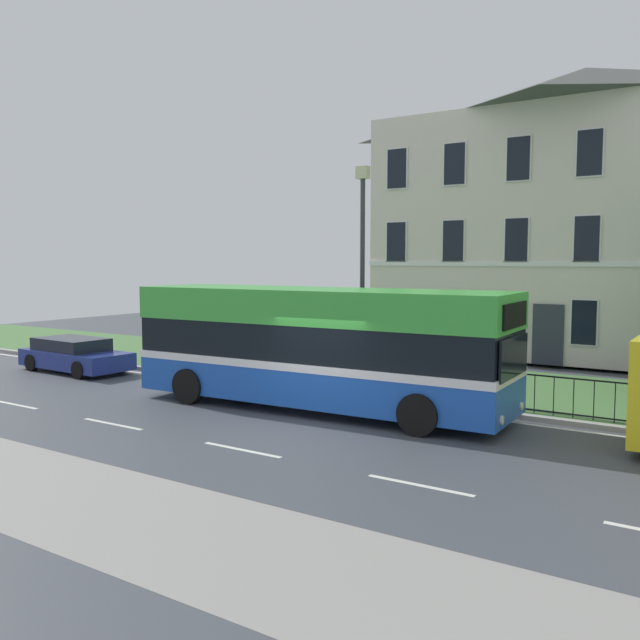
% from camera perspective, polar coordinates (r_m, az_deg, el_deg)
% --- Properties ---
extents(ground_plane, '(60.00, 56.00, 0.18)m').
position_cam_1_polar(ground_plane, '(16.74, 0.41, -8.45)').
color(ground_plane, '#3F444B').
extents(georgian_townhouse, '(15.01, 9.16, 11.49)m').
position_cam_1_polar(georgian_townhouse, '(30.08, 21.09, 8.53)').
color(georgian_townhouse, beige).
rests_on(georgian_townhouse, ground_plane).
extents(iron_verge_railing, '(14.84, 0.04, 0.97)m').
position_cam_1_polar(iron_verge_railing, '(18.24, 11.95, -5.39)').
color(iron_verge_railing, black).
rests_on(iron_verge_railing, ground_plane).
extents(single_decker_bus, '(10.32, 3.10, 3.15)m').
position_cam_1_polar(single_decker_bus, '(17.70, -0.19, -2.20)').
color(single_decker_bus, blue).
rests_on(single_decker_bus, ground_plane).
extents(parked_hatchback_01, '(4.40, 2.03, 1.17)m').
position_cam_1_polar(parked_hatchback_01, '(25.29, -19.89, -2.78)').
color(parked_hatchback_01, navy).
rests_on(parked_hatchback_01, ground_plane).
extents(street_lamp_post, '(0.36, 0.24, 6.48)m').
position_cam_1_polar(street_lamp_post, '(19.95, 3.58, 4.90)').
color(street_lamp_post, '#333338').
rests_on(street_lamp_post, ground_plane).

